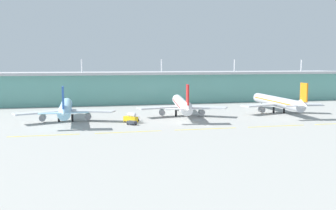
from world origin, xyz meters
name	(u,v)px	position (x,y,z in m)	size (l,w,h in m)	color
ground_plane	(206,126)	(0.00, 0.00, 0.00)	(600.00, 600.00, 0.00)	#9E9E99
terminal_building	(160,87)	(0.00, 107.30, 11.42)	(288.00, 34.00, 31.43)	#5B9E93
airliner_near	(65,108)	(-64.10, 27.51, 6.44)	(48.80, 58.64, 18.90)	#9ED1EA
airliner_middle	(182,104)	(-3.18, 32.71, 6.45)	(48.18, 65.39, 18.90)	white
airliner_far	(278,102)	(54.58, 33.02, 6.45)	(48.74, 65.49, 18.90)	#ADB2BC
taxiway_stripe_west	(44,135)	(-71.00, -8.45, 0.02)	(28.00, 0.70, 0.04)	yellow
taxiway_stripe_mid_west	(129,132)	(-37.00, -8.45, 0.02)	(28.00, 0.70, 0.04)	yellow
taxiway_stripe_centre	(206,129)	(-3.00, -8.45, 0.02)	(28.00, 0.70, 0.04)	yellow
taxiway_stripe_mid_east	(276,126)	(31.00, -8.45, 0.02)	(28.00, 0.70, 0.04)	yellow
pushback_tug	(132,123)	(-33.42, 9.58, 1.10)	(4.80, 4.82, 1.85)	#333842
fuel_truck	(131,118)	(-32.98, 15.89, 2.26)	(6.86, 6.99, 4.95)	gold
baggage_cart	(135,119)	(-30.27, 20.22, 1.26)	(4.01, 3.44, 2.48)	silver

